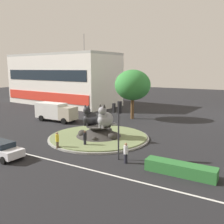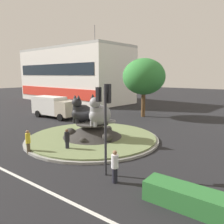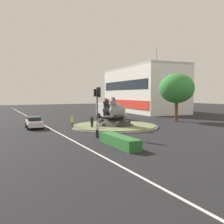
# 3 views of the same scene
# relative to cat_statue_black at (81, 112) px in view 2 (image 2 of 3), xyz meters

# --- Properties ---
(ground_plane) EXTENTS (160.00, 160.00, 0.00)m
(ground_plane) POSITION_rel_cat_statue_black_xyz_m (1.02, 0.31, -2.39)
(ground_plane) COLOR black
(lane_centreline) EXTENTS (112.00, 0.20, 0.01)m
(lane_centreline) POSITION_rel_cat_statue_black_xyz_m (1.02, -7.72, -2.39)
(lane_centreline) COLOR silver
(lane_centreline) RESTS_ON ground
(roundabout_island) EXTENTS (11.52, 11.52, 1.50)m
(roundabout_island) POSITION_rel_cat_statue_black_xyz_m (1.02, 0.30, -1.88)
(roundabout_island) COLOR gray
(roundabout_island) RESTS_ON ground
(cat_statue_black) EXTENTS (1.60, 2.40, 2.43)m
(cat_statue_black) POSITION_rel_cat_statue_black_xyz_m (0.00, 0.00, 0.00)
(cat_statue_black) COLOR black
(cat_statue_black) RESTS_ON roundabout_island
(cat_statue_grey) EXTENTS (1.70, 2.65, 2.62)m
(cat_statue_grey) POSITION_rel_cat_statue_black_xyz_m (2.06, 0.04, 0.07)
(cat_statue_grey) COLOR gray
(cat_statue_grey) RESTS_ON roundabout_island
(traffic_light_mast) EXTENTS (0.71, 0.57, 5.16)m
(traffic_light_mast) POSITION_rel_cat_statue_black_xyz_m (6.30, -4.49, 1.38)
(traffic_light_mast) COLOR #2D2D33
(traffic_light_mast) RESTS_ON ground
(shophouse_block) EXTENTS (26.46, 12.76, 14.93)m
(shophouse_block) POSITION_rel_cat_statue_black_xyz_m (-22.10, 20.33, 3.17)
(shophouse_block) COLOR silver
(shophouse_block) RESTS_ON ground
(clipped_hedge_strip) EXTENTS (5.31, 1.20, 0.90)m
(clipped_hedge_strip) POSITION_rel_cat_statue_black_xyz_m (11.96, -5.00, -1.94)
(clipped_hedge_strip) COLOR #2D7033
(clipped_hedge_strip) RESTS_ON ground
(broadleaf_tree_behind_island) EXTENTS (5.63, 5.63, 7.79)m
(broadleaf_tree_behind_island) POSITION_rel_cat_statue_black_xyz_m (-0.78, 12.64, 2.98)
(broadleaf_tree_behind_island) COLOR brown
(broadleaf_tree_behind_island) RESTS_ON ground
(pedestrian_yellow_shirt) EXTENTS (0.34, 0.34, 1.76)m
(pedestrian_yellow_shirt) POSITION_rel_cat_statue_black_xyz_m (-0.18, -5.22, -1.45)
(pedestrian_yellow_shirt) COLOR brown
(pedestrian_yellow_shirt) RESTS_ON ground
(pedestrian_white_shirt) EXTENTS (0.38, 0.38, 1.78)m
(pedestrian_white_shirt) POSITION_rel_cat_statue_black_xyz_m (7.34, -5.01, -1.45)
(pedestrian_white_shirt) COLOR black
(pedestrian_white_shirt) RESTS_ON ground
(pedestrian_black_shirt) EXTENTS (0.38, 0.38, 1.75)m
(pedestrian_black_shirt) POSITION_rel_cat_statue_black_xyz_m (1.73, -3.26, -1.47)
(pedestrian_black_shirt) COLOR black
(pedestrian_black_shirt) RESTS_ON ground
(delivery_box_truck) EXTENTS (6.72, 2.66, 2.75)m
(delivery_box_truck) POSITION_rel_cat_statue_black_xyz_m (-9.95, 4.92, -0.87)
(delivery_box_truck) COLOR #B7AD99
(delivery_box_truck) RESTS_ON ground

